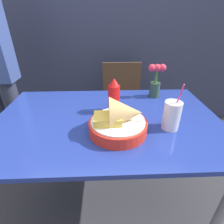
% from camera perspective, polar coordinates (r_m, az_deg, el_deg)
% --- Properties ---
extents(ground_plane, '(12.00, 12.00, 0.00)m').
position_cam_1_polar(ground_plane, '(1.54, -1.11, -27.59)').
color(ground_plane, '#38383D').
extents(wall_window, '(7.00, 0.06, 2.60)m').
position_cam_1_polar(wall_window, '(2.11, -2.48, 29.56)').
color(wall_window, '#2D334C').
rests_on(wall_window, ground_plane).
extents(dining_table, '(1.26, 0.81, 0.78)m').
position_cam_1_polar(dining_table, '(1.04, -1.46, -6.85)').
color(dining_table, '#233893').
rests_on(dining_table, ground_plane).
extents(chair_far_window, '(0.40, 0.40, 0.87)m').
position_cam_1_polar(chair_far_window, '(1.86, 3.30, 4.61)').
color(chair_far_window, '#473323').
rests_on(chair_far_window, ground_plane).
extents(food_basket, '(0.28, 0.28, 0.18)m').
position_cam_1_polar(food_basket, '(0.84, 2.72, -2.83)').
color(food_basket, red).
rests_on(food_basket, dining_table).
extents(ketchup_bottle, '(0.07, 0.07, 0.21)m').
position_cam_1_polar(ketchup_bottle, '(1.01, 0.64, 5.24)').
color(ketchup_bottle, red).
rests_on(ketchup_bottle, dining_table).
extents(drink_cup, '(0.09, 0.09, 0.25)m').
position_cam_1_polar(drink_cup, '(0.91, 18.85, -1.34)').
color(drink_cup, silver).
rests_on(drink_cup, dining_table).
extents(flower_vase, '(0.12, 0.07, 0.23)m').
position_cam_1_polar(flower_vase, '(1.24, 14.05, 9.87)').
color(flower_vase, '#2D4738').
rests_on(flower_vase, dining_table).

